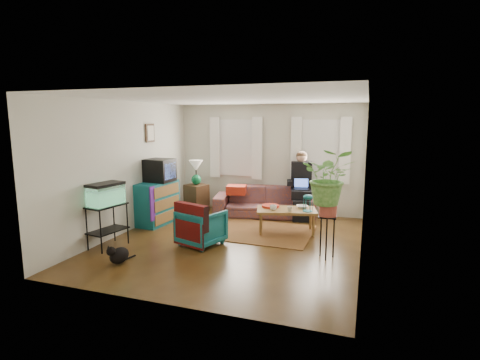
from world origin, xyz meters
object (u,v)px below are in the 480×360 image
at_px(dresser, 157,203).
at_px(armchair, 201,225).
at_px(side_table, 197,198).
at_px(coffee_table, 286,221).
at_px(plant_stand, 327,237).
at_px(sofa, 265,197).
at_px(aquarium_stand, 108,226).

height_order(dresser, armchair, dresser).
xyz_separation_m(side_table, coffee_table, (2.46, -1.03, -0.09)).
height_order(side_table, plant_stand, plant_stand).
bearing_deg(dresser, sofa, 38.98).
relative_size(side_table, plant_stand, 0.94).
bearing_deg(dresser, coffee_table, 9.41).
distance_m(side_table, plant_stand, 4.03).
bearing_deg(aquarium_stand, coffee_table, 43.56).
xyz_separation_m(dresser, plant_stand, (3.71, -0.93, -0.10)).
bearing_deg(coffee_table, aquarium_stand, -160.93).
bearing_deg(armchair, dresser, -14.59).
distance_m(aquarium_stand, coffee_table, 3.38).
bearing_deg(side_table, armchair, -62.60).
xyz_separation_m(sofa, plant_stand, (1.67, -2.33, -0.10)).
distance_m(sofa, armchair, 2.43).
bearing_deg(aquarium_stand, armchair, 33.72).
height_order(dresser, aquarium_stand, dresser).
bearing_deg(plant_stand, side_table, 146.90).
distance_m(dresser, coffee_table, 2.82).
bearing_deg(aquarium_stand, dresser, 99.60).
relative_size(sofa, aquarium_stand, 3.04).
bearing_deg(sofa, dresser, -157.26).
distance_m(sofa, side_table, 1.71).
relative_size(side_table, dresser, 0.66).
xyz_separation_m(aquarium_stand, plant_stand, (3.72, 0.70, -0.03)).
relative_size(sofa, armchair, 3.26).
bearing_deg(coffee_table, side_table, 142.73).
bearing_deg(coffee_table, armchair, -151.79).
distance_m(sofa, coffee_table, 1.40).
relative_size(dresser, plant_stand, 1.43).
xyz_separation_m(armchair, coffee_table, (1.30, 1.20, -0.12)).
relative_size(aquarium_stand, coffee_table, 0.66).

